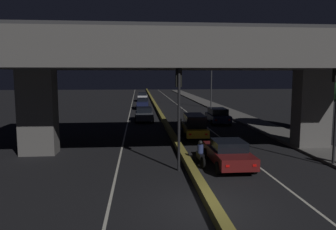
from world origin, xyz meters
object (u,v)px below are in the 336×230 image
object	(u,v)px
car_dark_blue_second_oncoming	(143,103)
street_lamp	(209,75)
traffic_light_right_of_median	(336,95)
car_dark_red_lead	(228,153)
car_white_third_oncoming	(143,97)
motorcycle_blue_filtering_mid	(180,128)
traffic_light_left_of_median	(179,99)
car_dark_blue_third	(218,115)
car_taxi_yellow_second	(194,125)
motorcycle_black_filtering_near	(200,155)
car_grey_lead_oncoming	(144,114)

from	to	relation	value
car_dark_blue_second_oncoming	street_lamp	bearing A→B (deg)	94.39
traffic_light_right_of_median	car_dark_red_lead	xyz separation A→B (m)	(-5.62, 0.53, -3.12)
car_white_third_oncoming	street_lamp	bearing A→B (deg)	38.51
car_dark_blue_second_oncoming	motorcycle_blue_filtering_mid	bearing A→B (deg)	8.55
car_dark_blue_second_oncoming	traffic_light_left_of_median	bearing A→B (deg)	3.86
traffic_light_right_of_median	car_dark_blue_third	world-z (taller)	traffic_light_right_of_median
car_taxi_yellow_second	motorcycle_blue_filtering_mid	xyz separation A→B (m)	(-1.04, 0.68, -0.34)
traffic_light_left_of_median	car_dark_red_lead	size ratio (longest dim) A/B	1.17
traffic_light_right_of_median	street_lamp	distance (m)	31.89
traffic_light_left_of_median	motorcycle_blue_filtering_mid	size ratio (longest dim) A/B	3.02
street_lamp	car_dark_blue_third	xyz separation A→B (m)	(-2.45, -15.72, -4.07)
street_lamp	car_dark_blue_second_oncoming	xyz separation A→B (m)	(-9.91, -0.55, -4.07)
car_dark_red_lead	car_dark_blue_third	bearing A→B (deg)	-11.43
street_lamp	car_taxi_yellow_second	world-z (taller)	street_lamp
traffic_light_left_of_median	car_taxi_yellow_second	size ratio (longest dim) A/B	1.20
traffic_light_left_of_median	car_dark_red_lead	xyz separation A→B (m)	(2.78, 0.53, -2.98)
car_dark_blue_third	motorcycle_blue_filtering_mid	distance (m)	7.98
car_dark_red_lead	car_dark_blue_second_oncoming	world-z (taller)	car_dark_blue_second_oncoming
car_taxi_yellow_second	motorcycle_blue_filtering_mid	world-z (taller)	car_taxi_yellow_second
car_dark_blue_third	car_white_third_oncoming	distance (m)	29.96
car_dark_red_lead	motorcycle_black_filtering_near	bearing A→B (deg)	80.83
traffic_light_left_of_median	car_grey_lead_oncoming	distance (m)	18.88
traffic_light_right_of_median	car_dark_blue_third	size ratio (longest dim) A/B	1.27
motorcycle_blue_filtering_mid	car_taxi_yellow_second	bearing A→B (deg)	-127.43
street_lamp	motorcycle_black_filtering_near	bearing A→B (deg)	-102.97
car_grey_lead_oncoming	car_white_third_oncoming	distance (m)	26.64
traffic_light_left_of_median	car_white_third_oncoming	xyz separation A→B (m)	(-1.25, 45.22, -2.89)
traffic_light_right_of_median	car_taxi_yellow_second	size ratio (longest dim) A/B	1.25
car_dark_red_lead	car_taxi_yellow_second	world-z (taller)	car_taxi_yellow_second
car_grey_lead_oncoming	car_white_third_oncoming	size ratio (longest dim) A/B	1.14
car_taxi_yellow_second	car_dark_blue_second_oncoming	world-z (taller)	car_taxi_yellow_second
car_grey_lead_oncoming	car_taxi_yellow_second	bearing A→B (deg)	21.45
car_dark_blue_third	motorcycle_blue_filtering_mid	world-z (taller)	car_dark_blue_third
car_white_third_oncoming	motorcycle_black_filtering_near	distance (m)	44.52
street_lamp	car_dark_blue_third	distance (m)	16.42
traffic_light_left_of_median	car_dark_red_lead	world-z (taller)	traffic_light_left_of_median
car_dark_red_lead	motorcycle_blue_filtering_mid	distance (m)	9.28
car_dark_blue_third	traffic_light_left_of_median	bearing A→B (deg)	160.69
traffic_light_left_of_median	car_taxi_yellow_second	xyz separation A→B (m)	(2.38, 9.02, -2.77)
car_dark_red_lead	car_dark_blue_second_oncoming	xyz separation A→B (m)	(-4.23, 30.79, 0.07)
car_dark_red_lead	car_dark_blue_third	world-z (taller)	car_dark_blue_third
car_white_third_oncoming	car_grey_lead_oncoming	bearing A→B (deg)	1.99
motorcycle_blue_filtering_mid	car_grey_lead_oncoming	bearing A→B (deg)	13.13
car_dark_blue_third	car_white_third_oncoming	xyz separation A→B (m)	(-7.27, 29.07, 0.02)
traffic_light_right_of_median	car_taxi_yellow_second	bearing A→B (deg)	123.73
car_dark_red_lead	motorcycle_blue_filtering_mid	world-z (taller)	car_dark_red_lead
motorcycle_blue_filtering_mid	street_lamp	bearing A→B (deg)	-22.20
street_lamp	car_dark_red_lead	size ratio (longest dim) A/B	1.76
car_taxi_yellow_second	car_white_third_oncoming	world-z (taller)	car_taxi_yellow_second
traffic_light_left_of_median	car_grey_lead_oncoming	size ratio (longest dim) A/B	1.16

